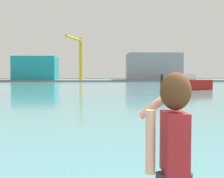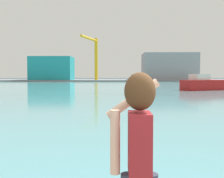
# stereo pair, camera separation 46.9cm
# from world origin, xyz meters

# --- Properties ---
(ground_plane) EXTENTS (220.00, 220.00, 0.00)m
(ground_plane) POSITION_xyz_m (0.00, 50.00, 0.00)
(ground_plane) COLOR #334751
(harbor_water) EXTENTS (140.00, 100.00, 0.02)m
(harbor_water) POSITION_xyz_m (0.00, 52.00, 0.01)
(harbor_water) COLOR #599EA8
(harbor_water) RESTS_ON ground_plane
(far_shore_dock) EXTENTS (140.00, 20.00, 0.44)m
(far_shore_dock) POSITION_xyz_m (0.00, 92.00, 0.22)
(far_shore_dock) COLOR gray
(far_shore_dock) RESTS_ON ground_plane
(person_photographer) EXTENTS (0.52, 0.55, 1.74)m
(person_photographer) POSITION_xyz_m (-0.87, 0.54, 1.56)
(person_photographer) COLOR #2D3342
(person_photographer) RESTS_ON quay_promenade
(boat_moored_2) EXTENTS (6.81, 4.86, 2.21)m
(boat_moored_2) POSITION_xyz_m (10.84, 37.77, 0.86)
(boat_moored_2) COLOR #B21919
(boat_moored_2) RESTS_ON harbor_water
(warehouse_left) EXTENTS (12.61, 9.28, 7.08)m
(warehouse_left) POSITION_xyz_m (-21.14, 87.06, 3.98)
(warehouse_left) COLOR teal
(warehouse_left) RESTS_ON far_shore_dock
(warehouse_right) EXTENTS (16.79, 11.75, 8.39)m
(warehouse_right) POSITION_xyz_m (15.72, 91.71, 4.63)
(warehouse_right) COLOR gray
(warehouse_right) RESTS_ON far_shore_dock
(port_crane) EXTENTS (3.92, 12.51, 12.72)m
(port_crane) POSITION_xyz_m (-7.94, 84.67, 8.58)
(port_crane) COLOR yellow
(port_crane) RESTS_ON far_shore_dock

